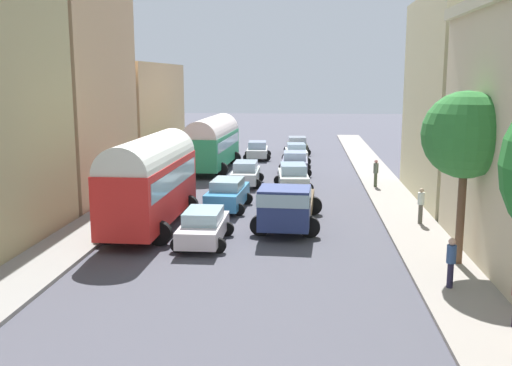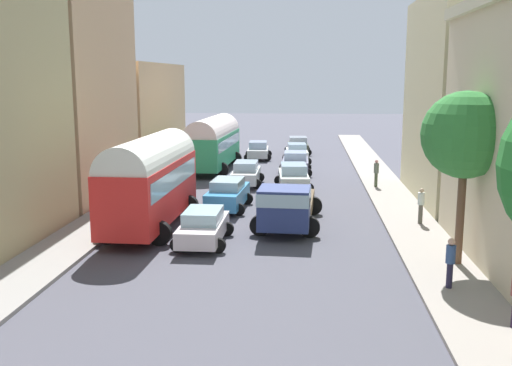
{
  "view_description": "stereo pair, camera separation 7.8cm",
  "coord_description": "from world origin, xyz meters",
  "px_view_note": "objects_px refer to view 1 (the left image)",
  "views": [
    {
      "loc": [
        2.3,
        -6.87,
        6.81
      ],
      "look_at": [
        0.0,
        20.55,
        1.82
      ],
      "focal_mm": 41.23,
      "sensor_mm": 36.0,
      "label": 1
    },
    {
      "loc": [
        2.38,
        -6.86,
        6.81
      ],
      "look_at": [
        0.0,
        20.55,
        1.82
      ],
      "focal_mm": 41.23,
      "sensor_mm": 36.0,
      "label": 2
    }
  ],
  "objects_px": {
    "parked_bus_1": "(212,141)",
    "car_5": "(228,194)",
    "cargo_truck_0": "(287,204)",
    "car_4": "(204,226)",
    "car_6": "(246,173)",
    "car_7": "(257,150)",
    "pedestrian_4": "(421,204)",
    "pedestrian_3": "(451,261)",
    "pedestrian_0": "(376,172)",
    "car_0": "(293,176)",
    "car_1": "(295,163)",
    "car_3": "(297,146)",
    "parked_bus_0": "(150,177)",
    "car_2": "(296,153)"
  },
  "relations": [
    {
      "from": "car_3",
      "to": "pedestrian_4",
      "type": "distance_m",
      "value": 25.96
    },
    {
      "from": "parked_bus_1",
      "to": "car_5",
      "type": "relative_size",
      "value": 2.18
    },
    {
      "from": "car_2",
      "to": "car_7",
      "type": "relative_size",
      "value": 0.99
    },
    {
      "from": "parked_bus_0",
      "to": "car_3",
      "type": "xyz_separation_m",
      "value": [
        6.21,
        26.57,
        -1.57
      ]
    },
    {
      "from": "car_4",
      "to": "pedestrian_3",
      "type": "xyz_separation_m",
      "value": [
        8.82,
        -4.81,
        0.31
      ]
    },
    {
      "from": "pedestrian_0",
      "to": "pedestrian_4",
      "type": "relative_size",
      "value": 1.02
    },
    {
      "from": "pedestrian_0",
      "to": "parked_bus_0",
      "type": "bearing_deg",
      "value": -137.12
    },
    {
      "from": "car_0",
      "to": "car_5",
      "type": "xyz_separation_m",
      "value": [
        -3.27,
        -5.94,
        0.03
      ]
    },
    {
      "from": "parked_bus_0",
      "to": "car_2",
      "type": "relative_size",
      "value": 2.24
    },
    {
      "from": "car_2",
      "to": "car_7",
      "type": "bearing_deg",
      "value": 147.71
    },
    {
      "from": "car_2",
      "to": "pedestrian_3",
      "type": "xyz_separation_m",
      "value": [
        5.4,
        -28.2,
        0.24
      ]
    },
    {
      "from": "car_4",
      "to": "pedestrian_4",
      "type": "xyz_separation_m",
      "value": [
        9.47,
        3.64,
        0.3
      ]
    },
    {
      "from": "car_1",
      "to": "car_4",
      "type": "bearing_deg",
      "value": -100.83
    },
    {
      "from": "parked_bus_1",
      "to": "pedestrian_4",
      "type": "bearing_deg",
      "value": -52.34
    },
    {
      "from": "car_4",
      "to": "pedestrian_0",
      "type": "bearing_deg",
      "value": 56.44
    },
    {
      "from": "car_3",
      "to": "car_7",
      "type": "height_order",
      "value": "car_3"
    },
    {
      "from": "cargo_truck_0",
      "to": "pedestrian_4",
      "type": "height_order",
      "value": "cargo_truck_0"
    },
    {
      "from": "car_1",
      "to": "car_5",
      "type": "distance_m",
      "value": 11.9
    },
    {
      "from": "car_1",
      "to": "pedestrian_3",
      "type": "bearing_deg",
      "value": -76.63
    },
    {
      "from": "car_2",
      "to": "car_6",
      "type": "distance_m",
      "value": 10.42
    },
    {
      "from": "parked_bus_1",
      "to": "pedestrian_4",
      "type": "xyz_separation_m",
      "value": [
        12.14,
        -15.73,
        -1.11
      ]
    },
    {
      "from": "car_2",
      "to": "pedestrian_3",
      "type": "bearing_deg",
      "value": -79.17
    },
    {
      "from": "car_3",
      "to": "car_5",
      "type": "relative_size",
      "value": 0.85
    },
    {
      "from": "car_6",
      "to": "car_3",
      "type": "bearing_deg",
      "value": 78.89
    },
    {
      "from": "cargo_truck_0",
      "to": "pedestrian_3",
      "type": "relative_size",
      "value": 4.06
    },
    {
      "from": "car_4",
      "to": "pedestrian_0",
      "type": "height_order",
      "value": "pedestrian_0"
    },
    {
      "from": "car_2",
      "to": "pedestrian_0",
      "type": "height_order",
      "value": "pedestrian_0"
    },
    {
      "from": "parked_bus_1",
      "to": "pedestrian_0",
      "type": "height_order",
      "value": "parked_bus_1"
    },
    {
      "from": "car_5",
      "to": "car_6",
      "type": "relative_size",
      "value": 1.09
    },
    {
      "from": "parked_bus_0",
      "to": "cargo_truck_0",
      "type": "xyz_separation_m",
      "value": [
        6.14,
        0.37,
        -1.21
      ]
    },
    {
      "from": "car_1",
      "to": "pedestrian_0",
      "type": "xyz_separation_m",
      "value": [
        5.05,
        -5.11,
        0.25
      ]
    },
    {
      "from": "car_0",
      "to": "pedestrian_0",
      "type": "bearing_deg",
      "value": 4.4
    },
    {
      "from": "pedestrian_0",
      "to": "pedestrian_3",
      "type": "xyz_separation_m",
      "value": [
        0.34,
        -17.59,
        -0.02
      ]
    },
    {
      "from": "parked_bus_1",
      "to": "cargo_truck_0",
      "type": "height_order",
      "value": "parked_bus_1"
    },
    {
      "from": "car_6",
      "to": "pedestrian_3",
      "type": "xyz_separation_m",
      "value": [
        8.43,
        -18.23,
        0.28
      ]
    },
    {
      "from": "parked_bus_1",
      "to": "car_0",
      "type": "height_order",
      "value": "parked_bus_1"
    },
    {
      "from": "parked_bus_1",
      "to": "pedestrian_4",
      "type": "distance_m",
      "value": 19.9
    },
    {
      "from": "car_5",
      "to": "pedestrian_0",
      "type": "distance_m",
      "value": 10.46
    },
    {
      "from": "car_4",
      "to": "car_6",
      "type": "height_order",
      "value": "car_6"
    },
    {
      "from": "car_4",
      "to": "car_2",
      "type": "bearing_deg",
      "value": 81.68
    },
    {
      "from": "car_6",
      "to": "pedestrian_0",
      "type": "xyz_separation_m",
      "value": [
        8.09,
        -0.64,
        0.3
      ]
    },
    {
      "from": "car_6",
      "to": "pedestrian_0",
      "type": "bearing_deg",
      "value": -4.52
    },
    {
      "from": "car_6",
      "to": "car_7",
      "type": "distance_m",
      "value": 12.04
    },
    {
      "from": "cargo_truck_0",
      "to": "car_4",
      "type": "height_order",
      "value": "cargo_truck_0"
    },
    {
      "from": "parked_bus_1",
      "to": "pedestrian_0",
      "type": "relative_size",
      "value": 5.21
    },
    {
      "from": "car_6",
      "to": "car_7",
      "type": "bearing_deg",
      "value": 91.08
    },
    {
      "from": "parked_bus_1",
      "to": "car_2",
      "type": "height_order",
      "value": "parked_bus_1"
    },
    {
      "from": "car_4",
      "to": "pedestrian_3",
      "type": "distance_m",
      "value": 10.05
    },
    {
      "from": "parked_bus_1",
      "to": "car_2",
      "type": "distance_m",
      "value": 7.42
    },
    {
      "from": "car_2",
      "to": "pedestrian_4",
      "type": "bearing_deg",
      "value": -72.98
    }
  ]
}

